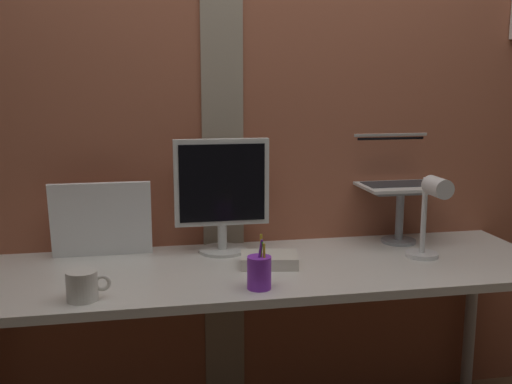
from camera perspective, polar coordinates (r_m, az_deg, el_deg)
The scene contains 10 objects.
brick_wall_back at distance 2.41m, azimuth 1.37°, elevation 7.23°, with size 3.73×0.16×2.44m.
desk at distance 2.13m, azimuth 0.51°, elevation -8.89°, with size 2.12×0.65×0.72m.
monitor at distance 2.23m, azimuth -3.34°, elevation 0.30°, with size 0.36×0.18×0.44m.
laptop_stand at distance 2.45m, azimuth 13.77°, elevation -1.31°, with size 0.28×0.22×0.23m.
laptop at distance 2.49m, azimuth 13.25°, elevation 1.90°, with size 0.32×0.30×0.21m.
whiteboard_panel at distance 2.26m, azimuth -14.75°, elevation -2.61°, with size 0.37×0.02×0.29m, color white.
desk_lamp at distance 2.21m, azimuth 16.62°, elevation -1.61°, with size 0.12×0.20×0.32m.
pen_cup at distance 1.87m, azimuth 0.32°, elevation -7.75°, with size 0.08×0.08×0.18m.
coffee_mug at distance 1.86m, azimuth -16.41°, elevation -8.68°, with size 0.13×0.09×0.09m.
paper_clutter_stack at distance 2.11m, azimuth 1.27°, elevation -6.59°, with size 0.20×0.14×0.04m, color silver.
Camera 1 is at (-0.51, -1.99, 1.37)m, focal length 41.33 mm.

